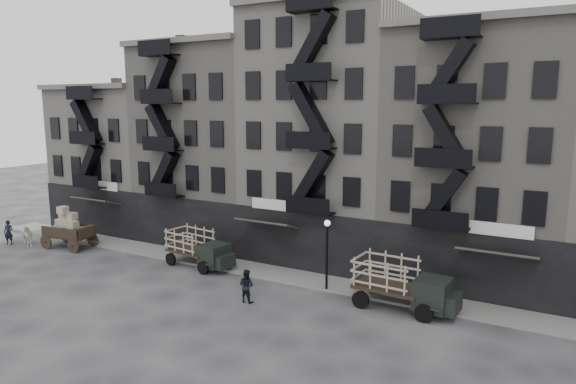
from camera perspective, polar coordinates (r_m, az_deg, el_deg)
The scene contains 13 objects.
ground at distance 29.94m, azimuth -3.20°, elevation -11.48°, with size 140.00×140.00×0.00m, color #38383A.
sidewalk at distance 32.94m, azimuth 0.35°, elevation -9.31°, with size 55.00×2.50×0.15m, color slate.
building_west at distance 48.60m, azimuth -17.12°, elevation 3.65°, with size 10.00×11.35×13.20m.
building_midwest at distance 41.81m, azimuth -7.66°, elevation 5.12°, with size 10.00×11.35×16.20m.
building_center at distance 36.63m, azimuth 4.99°, elevation 6.08°, with size 10.00×11.35×18.20m.
building_mideast at distance 33.86m, azimuth 20.60°, elevation 3.49°, with size 10.00×11.35×16.20m.
lamp_post at distance 29.85m, azimuth 4.35°, elevation -5.92°, with size 0.36×0.36×4.28m.
horse at distance 44.55m, azimuth -27.19°, elevation -4.27°, with size 0.92×2.03×1.71m, color white.
wagon at distance 42.42m, azimuth -23.30°, elevation -3.29°, with size 3.98×2.42×3.21m.
stake_truck_west at distance 35.09m, azimuth -9.91°, elevation -5.92°, with size 5.21×2.62×2.52m.
stake_truck_east at distance 28.27m, azimuth 12.61°, elevation -9.62°, with size 5.62×2.54×2.76m.
pedestrian_west at distance 45.58m, azimuth -28.62°, elevation -3.96°, with size 0.70×0.46×1.91m, color black.
pedestrian_mid at distance 28.87m, azimuth -4.65°, elevation -10.34°, with size 0.91×0.71×1.87m, color black.
Camera 1 is at (15.04, -23.49, 10.88)m, focal length 32.00 mm.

